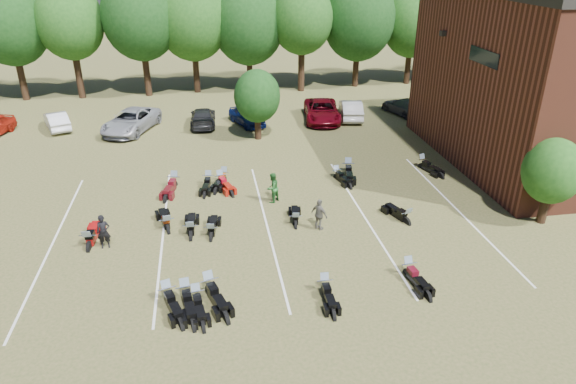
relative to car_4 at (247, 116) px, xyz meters
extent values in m
plane|color=brown|center=(2.47, -18.87, -0.68)|extent=(160.00, 160.00, 0.00)
imported|color=silver|center=(-14.12, 1.28, -0.02)|extent=(2.78, 4.22, 1.31)
imported|color=gray|center=(-8.57, -0.19, 0.12)|extent=(4.51, 6.26, 1.58)
imported|color=black|center=(-3.33, 0.39, -0.02)|extent=(1.99, 4.59, 1.31)
imported|color=#0B194F|center=(0.00, 0.00, 0.00)|extent=(2.93, 4.27, 1.35)
imported|color=beige|center=(8.28, 0.23, 0.07)|extent=(2.32, 4.70, 1.48)
imported|color=#5F0510|center=(5.90, 0.06, 0.11)|extent=(3.33, 5.92, 1.56)
imported|color=#353439|center=(12.87, 0.57, -0.02)|extent=(3.05, 4.82, 1.30)
imported|color=black|center=(-8.02, -16.79, 0.13)|extent=(0.63, 0.45, 1.62)
imported|color=#225B23|center=(0.11, -13.46, 0.15)|extent=(1.02, 1.01, 1.66)
imported|color=#605D53|center=(1.92, -16.77, 0.12)|extent=(0.88, 0.98, 1.60)
cube|color=black|center=(11.82, -6.87, 6.82)|extent=(0.30, 0.40, 0.30)
cube|color=black|center=(11.94, -11.87, 6.32)|extent=(0.06, 3.00, 0.80)
cylinder|color=black|center=(-18.53, 10.13, 1.37)|extent=(0.58, 0.58, 4.08)
ellipsoid|color=#1E4C19|center=(-18.53, 10.13, 5.66)|extent=(6.00, 6.00, 6.90)
cylinder|color=black|center=(-13.53, 10.13, 1.37)|extent=(0.58, 0.58, 4.08)
ellipsoid|color=#1E4C19|center=(-13.53, 10.13, 5.66)|extent=(6.00, 6.00, 6.90)
cylinder|color=black|center=(-8.53, 10.13, 1.37)|extent=(0.57, 0.58, 4.08)
ellipsoid|color=#1E4C19|center=(-8.53, 10.13, 5.66)|extent=(6.00, 6.00, 6.90)
cylinder|color=black|center=(-3.53, 10.13, 1.37)|extent=(0.57, 0.58, 4.08)
ellipsoid|color=#1E4C19|center=(-3.53, 10.13, 5.66)|extent=(6.00, 6.00, 6.90)
cylinder|color=black|center=(1.47, 10.13, 1.37)|extent=(0.58, 0.58, 4.08)
ellipsoid|color=#1E4C19|center=(1.47, 10.13, 5.66)|extent=(6.00, 6.00, 6.90)
cylinder|color=black|center=(6.47, 10.13, 1.37)|extent=(0.57, 0.58, 4.08)
ellipsoid|color=#1E4C19|center=(6.47, 10.13, 5.66)|extent=(6.00, 6.00, 6.90)
cylinder|color=black|center=(11.47, 10.13, 1.37)|extent=(0.57, 0.58, 4.08)
ellipsoid|color=#1E4C19|center=(11.47, 10.13, 5.66)|extent=(6.00, 6.00, 6.90)
cylinder|color=black|center=(16.47, 10.13, 1.37)|extent=(0.57, 0.58, 4.08)
ellipsoid|color=#1E4C19|center=(16.47, 10.13, 5.66)|extent=(6.00, 6.00, 6.90)
cylinder|color=black|center=(21.47, 10.13, 1.37)|extent=(0.58, 0.58, 4.08)
ellipsoid|color=#1E4C19|center=(21.47, 10.13, 5.66)|extent=(6.00, 6.00, 6.90)
cylinder|color=black|center=(26.47, 10.13, 1.37)|extent=(0.58, 0.58, 4.08)
ellipsoid|color=#1E4C19|center=(26.47, 10.13, 5.66)|extent=(6.00, 6.00, 6.90)
cylinder|color=black|center=(12.97, -17.87, 0.18)|extent=(0.24, 0.24, 1.71)
sphere|color=#1E4C19|center=(12.97, -17.87, 2.08)|extent=(2.80, 2.80, 2.80)
cylinder|color=black|center=(0.47, -3.37, 0.27)|extent=(0.24, 0.24, 1.90)
sphere|color=#1E4C19|center=(0.47, -3.37, 2.42)|extent=(3.20, 3.20, 3.20)
cube|color=silver|center=(-10.53, -15.87, -0.67)|extent=(0.10, 14.00, 0.01)
cube|color=silver|center=(-5.53, -15.87, -0.67)|extent=(0.10, 14.00, 0.01)
cube|color=silver|center=(-0.53, -15.87, -0.67)|extent=(0.10, 14.00, 0.01)
cube|color=silver|center=(4.47, -15.87, -0.67)|extent=(0.10, 14.00, 0.01)
cube|color=silver|center=(9.47, -15.87, -0.67)|extent=(0.10, 14.00, 0.01)
camera|label=1|loc=(-3.12, -37.88, 11.71)|focal=32.00mm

